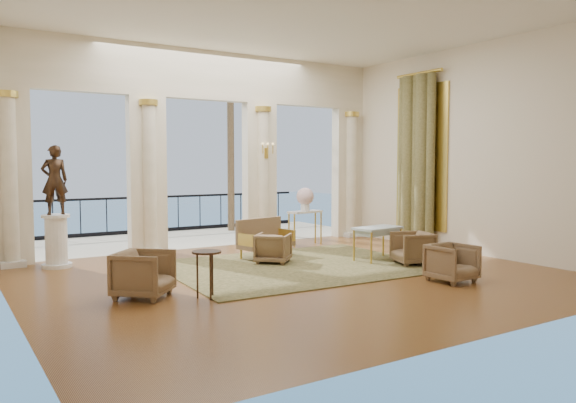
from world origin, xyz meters
TOP-DOWN VIEW (x-y plane):
  - floor at (0.00, 0.00)m, footprint 9.00×9.00m
  - room_walls at (0.00, -1.12)m, footprint 9.00×9.00m
  - arcade at (-0.00, 3.82)m, footprint 9.00×0.56m
  - terrace at (0.00, 5.80)m, footprint 10.00×3.60m
  - balustrade at (0.00, 7.40)m, footprint 9.00×0.06m
  - palm_tree at (2.00, 6.60)m, footprint 2.00×2.00m
  - curtain at (4.28, 1.50)m, footprint 0.33×1.40m
  - window_frame at (4.47, 1.50)m, footprint 0.04×1.60m
  - wall_sconce at (1.40, 3.51)m, footprint 0.30×0.11m
  - rug at (0.48, 0.80)m, footprint 4.95×3.93m
  - armchair_a at (-2.76, -0.05)m, footprint 1.02×1.02m
  - armchair_b at (1.92, -1.72)m, footprint 0.70×0.65m
  - armchair_c at (2.49, -0.23)m, footprint 0.83×0.85m
  - armchair_d at (0.29, 1.35)m, footprint 0.87×0.87m
  - settee at (0.46, 2.01)m, footprint 1.32×0.79m
  - game_table at (2.22, 0.47)m, footprint 1.06×0.68m
  - pedestal at (-3.40, 3.15)m, footprint 0.55×0.55m
  - statue at (-3.40, 3.15)m, footprint 0.47×0.31m
  - console_table at (2.20, 3.05)m, footprint 0.91×0.47m
  - urn at (2.20, 3.05)m, footprint 0.42×0.42m
  - side_table at (-2.00, -0.59)m, footprint 0.43×0.43m

SIDE VIEW (x-z plane):
  - terrace at x=0.00m, z-range -0.10..0.00m
  - floor at x=0.00m, z-range 0.00..0.00m
  - rug at x=0.48m, z-range 0.00..0.02m
  - armchair_d at x=0.29m, z-range 0.00..0.65m
  - armchair_b at x=1.92m, z-range 0.00..0.69m
  - armchair_c at x=2.49m, z-range 0.00..0.70m
  - armchair_a at x=-2.76m, z-range 0.00..0.77m
  - settee at x=0.46m, z-range 0.00..0.81m
  - balustrade at x=0.00m, z-range -0.11..0.92m
  - pedestal at x=-3.40m, z-range -0.02..0.98m
  - side_table at x=-2.00m, z-range 0.25..0.95m
  - game_table at x=2.22m, z-range 0.27..0.95m
  - console_table at x=2.20m, z-range 0.27..1.09m
  - urn at x=2.20m, z-range 0.86..1.42m
  - statue at x=-3.40m, z-range 1.00..2.30m
  - curtain at x=4.28m, z-range -0.03..4.06m
  - window_frame at x=4.47m, z-range 0.40..3.80m
  - wall_sconce at x=1.40m, z-range 2.06..2.40m
  - arcade at x=0.00m, z-range 0.33..4.83m
  - room_walls at x=0.00m, z-range -1.62..7.38m
  - palm_tree at x=2.00m, z-range 1.84..6.34m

